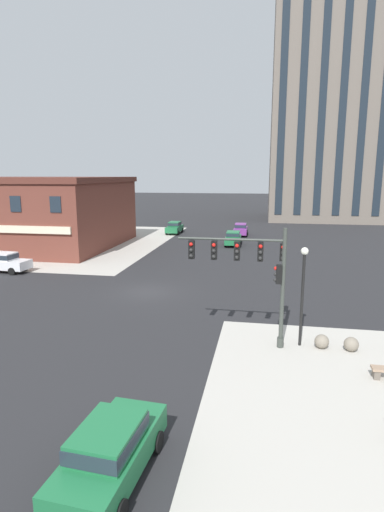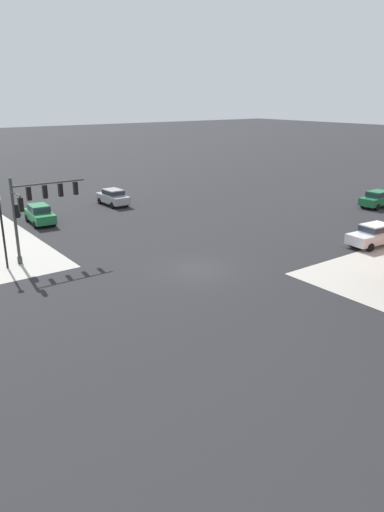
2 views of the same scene
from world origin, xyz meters
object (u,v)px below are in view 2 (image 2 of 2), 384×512
Objects in this scene: traffic_signal_main at (34,205)px; car_cross_eastbound at (113,196)px; car_main_mid at (40,213)px; car_cross_westbound at (374,234)px; street_lamp_corner_near at (2,223)px; car_main_southbound_far at (378,198)px.

traffic_signal_main is 1.32× the size of car_cross_eastbound.
car_cross_westbound is at bearing 129.91° from car_main_mid.
car_cross_westbound is (-23.92, 11.45, -2.19)m from street_lamp_corner_near.
car_main_mid is at bearing -50.09° from car_cross_westbound.
traffic_signal_main is 1.29× the size of car_cross_westbound.
car_cross_westbound and car_main_mid have the same top height.
traffic_signal_main reaches higher than car_cross_westbound.
car_main_mid is at bearing -109.80° from traffic_signal_main.
traffic_signal_main is 2.39m from street_lamp_corner_near.
car_main_mid is (30.20, -14.03, 0.00)m from car_main_southbound_far.
car_cross_westbound is at bearing 32.13° from car_main_southbound_far.
car_main_southbound_far is 14.29m from car_cross_westbound.
car_main_southbound_far is at bearing -147.87° from car_cross_westbound.
car_cross_westbound is 28.20m from car_main_mid.
car_cross_eastbound is 9.23m from car_main_mid.
car_main_southbound_far and car_cross_eastbound have the same top height.
car_cross_westbound is at bearing 110.83° from car_cross_eastbound.
street_lamp_corner_near is at bearing -25.58° from car_cross_westbound.
car_main_southbound_far is at bearing 173.11° from traffic_signal_main.
street_lamp_corner_near is 1.10× the size of car_cross_eastbound.
car_cross_westbound is at bearing 154.42° from street_lamp_corner_near.
car_cross_eastbound is (-12.36, -12.82, -2.99)m from traffic_signal_main.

